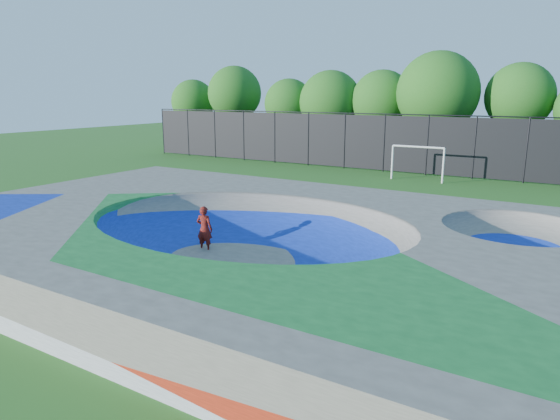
{
  "coord_description": "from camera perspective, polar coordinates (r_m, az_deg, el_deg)",
  "views": [
    {
      "loc": [
        8.92,
        -12.65,
        5.39
      ],
      "look_at": [
        -0.59,
        3.0,
        1.1
      ],
      "focal_mm": 32.0,
      "sensor_mm": 36.0,
      "label": 1
    }
  ],
  "objects": [
    {
      "name": "skater",
      "position": [
        17.46,
        -8.62,
        -2.16
      ],
      "size": [
        0.65,
        0.49,
        1.63
      ],
      "primitive_type": "imported",
      "rotation": [
        0.0,
        0.0,
        3.32
      ],
      "color": "red",
      "rests_on": "ground"
    },
    {
      "name": "skate_deck",
      "position": [
        16.16,
        -3.75,
        -3.53
      ],
      "size": [
        22.0,
        14.0,
        1.5
      ],
      "primitive_type": "cube",
      "color": "gray",
      "rests_on": "ground"
    },
    {
      "name": "fence",
      "position": [
        34.96,
        16.5,
        7.25
      ],
      "size": [
        48.09,
        0.09,
        4.04
      ],
      "color": "black",
      "rests_on": "ground"
    },
    {
      "name": "ground",
      "position": [
        16.39,
        -3.71,
        -6.04
      ],
      "size": [
        120.0,
        120.0,
        0.0
      ],
      "primitive_type": "plane",
      "color": "#235818",
      "rests_on": "ground"
    },
    {
      "name": "soccer_goal",
      "position": [
        32.47,
        15.45,
        5.89
      ],
      "size": [
        3.34,
        0.12,
        2.21
      ],
      "color": "silver",
      "rests_on": "ground"
    },
    {
      "name": "skateboard",
      "position": [
        17.69,
        -8.54,
        -4.62
      ],
      "size": [
        0.81,
        0.45,
        0.05
      ],
      "primitive_type": "cube",
      "rotation": [
        0.0,
        0.0,
        0.32
      ],
      "color": "black",
      "rests_on": "ground"
    },
    {
      "name": "treeline",
      "position": [
        39.92,
        17.49,
        12.0
      ],
      "size": [
        52.29,
        6.97,
        8.41
      ],
      "color": "#403320",
      "rests_on": "ground"
    }
  ]
}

